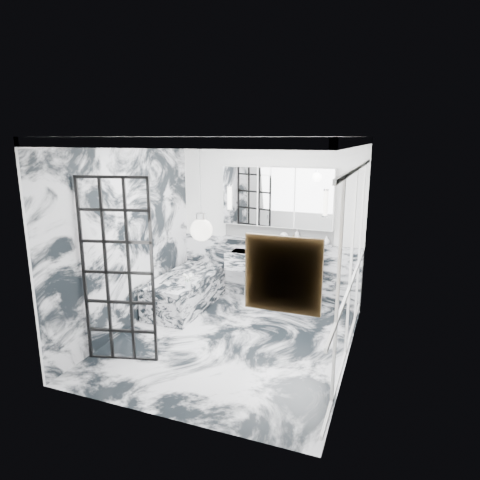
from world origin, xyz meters
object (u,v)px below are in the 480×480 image
at_px(bathtub, 185,291).
at_px(trough_sink, 273,263).
at_px(crittall_door, 118,272).
at_px(mirror_cabinet, 277,197).

bearing_deg(bathtub, trough_sink, 26.48).
bearing_deg(crittall_door, mirror_cabinet, 50.13).
distance_m(trough_sink, mirror_cabinet, 1.10).
relative_size(mirror_cabinet, bathtub, 1.15).
distance_m(crittall_door, trough_sink, 2.83).
height_order(mirror_cabinet, bathtub, mirror_cabinet).
bearing_deg(crittall_door, trough_sink, 48.64).
height_order(crittall_door, mirror_cabinet, crittall_door).
bearing_deg(mirror_cabinet, bathtub, -147.94).
relative_size(crittall_door, mirror_cabinet, 1.23).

